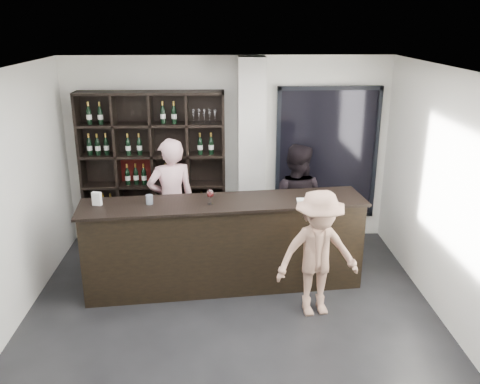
{
  "coord_description": "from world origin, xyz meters",
  "views": [
    {
      "loc": [
        -0.09,
        -4.97,
        3.41
      ],
      "look_at": [
        0.13,
        1.1,
        1.33
      ],
      "focal_mm": 38.0,
      "sensor_mm": 36.0,
      "label": 1
    }
  ],
  "objects_px": {
    "taster_black": "(295,204)",
    "customer": "(318,254)",
    "wine_shelf": "(154,170)",
    "taster_pink": "(172,202)",
    "tasting_counter": "(224,244)"
  },
  "relations": [
    {
      "from": "wine_shelf",
      "to": "tasting_counter",
      "type": "bearing_deg",
      "value": -53.78
    },
    {
      "from": "wine_shelf",
      "to": "customer",
      "type": "height_order",
      "value": "wine_shelf"
    },
    {
      "from": "wine_shelf",
      "to": "taster_pink",
      "type": "xyz_separation_m",
      "value": [
        0.33,
        -0.72,
        -0.27
      ]
    },
    {
      "from": "wine_shelf",
      "to": "taster_pink",
      "type": "relative_size",
      "value": 1.29
    },
    {
      "from": "customer",
      "to": "taster_pink",
      "type": "bearing_deg",
      "value": 131.58
    },
    {
      "from": "taster_pink",
      "to": "customer",
      "type": "xyz_separation_m",
      "value": [
        1.84,
        -1.45,
        -0.15
      ]
    },
    {
      "from": "taster_pink",
      "to": "customer",
      "type": "relative_size",
      "value": 1.19
    },
    {
      "from": "taster_black",
      "to": "customer",
      "type": "xyz_separation_m",
      "value": [
        0.07,
        -1.45,
        -0.1
      ]
    },
    {
      "from": "taster_pink",
      "to": "customer",
      "type": "bearing_deg",
      "value": 123.71
    },
    {
      "from": "taster_pink",
      "to": "taster_black",
      "type": "distance_m",
      "value": 1.77
    },
    {
      "from": "wine_shelf",
      "to": "customer",
      "type": "relative_size",
      "value": 1.53
    },
    {
      "from": "taster_black",
      "to": "customer",
      "type": "distance_m",
      "value": 1.45
    },
    {
      "from": "wine_shelf",
      "to": "taster_pink",
      "type": "height_order",
      "value": "wine_shelf"
    },
    {
      "from": "tasting_counter",
      "to": "customer",
      "type": "height_order",
      "value": "customer"
    },
    {
      "from": "customer",
      "to": "wine_shelf",
      "type": "bearing_deg",
      "value": 124.88
    }
  ]
}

